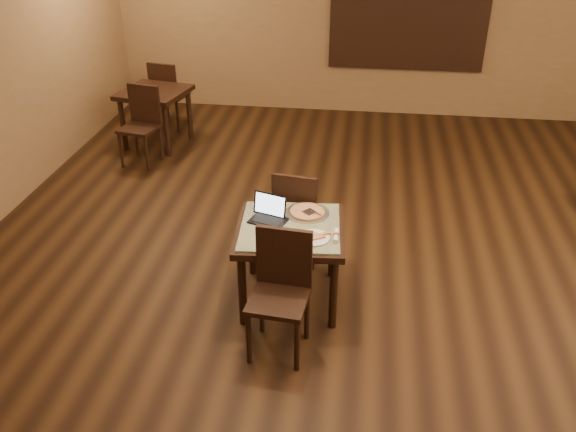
# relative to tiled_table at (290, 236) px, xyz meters

# --- Properties ---
(ground) EXTENTS (10.00, 10.00, 0.00)m
(ground) POSITION_rel_tiled_table_xyz_m (0.61, 0.10, -0.66)
(ground) COLOR black
(ground) RESTS_ON ground
(wall_back) EXTENTS (8.00, 0.02, 3.00)m
(wall_back) POSITION_rel_tiled_table_xyz_m (0.61, 5.10, 0.84)
(wall_back) COLOR #8C6447
(wall_back) RESTS_ON ground
(mural) EXTENTS (2.34, 0.05, 1.64)m
(mural) POSITION_rel_tiled_table_xyz_m (1.11, 5.06, 0.89)
(mural) COLOR #295799
(mural) RESTS_ON wall_back
(tiled_table) EXTENTS (0.99, 0.99, 0.76)m
(tiled_table) POSITION_rel_tiled_table_xyz_m (0.00, 0.00, 0.00)
(tiled_table) COLOR black
(tiled_table) RESTS_ON ground
(chair_main_near) EXTENTS (0.49, 0.49, 1.03)m
(chair_main_near) POSITION_rel_tiled_table_xyz_m (0.01, -0.61, -0.08)
(chair_main_near) COLOR black
(chair_main_near) RESTS_ON ground
(chair_main_far) EXTENTS (0.49, 0.49, 0.99)m
(chair_main_far) POSITION_rel_tiled_table_xyz_m (-0.01, 0.61, -0.10)
(chair_main_far) COLOR black
(chair_main_far) RESTS_ON ground
(laptop) EXTENTS (0.36, 0.32, 0.21)m
(laptop) POSITION_rel_tiled_table_xyz_m (-0.20, 0.10, 0.16)
(laptop) COLOR black
(laptop) RESTS_ON tiled_table
(plate) EXTENTS (0.26, 0.26, 0.01)m
(plate) POSITION_rel_tiled_table_xyz_m (0.22, -0.18, 0.11)
(plate) COLOR white
(plate) RESTS_ON tiled_table
(pizza_slice) EXTENTS (0.27, 0.27, 0.02)m
(pizza_slice) POSITION_rel_tiled_table_xyz_m (0.22, -0.18, 0.13)
(pizza_slice) COLOR beige
(pizza_slice) RESTS_ON plate
(pizza_pan) EXTENTS (0.39, 0.39, 0.01)m
(pizza_pan) POSITION_rel_tiled_table_xyz_m (0.12, 0.24, 0.11)
(pizza_pan) COLOR silver
(pizza_pan) RESTS_ON tiled_table
(pizza_whole) EXTENTS (0.31, 0.31, 0.02)m
(pizza_whole) POSITION_rel_tiled_table_xyz_m (0.12, 0.24, 0.12)
(pizza_whole) COLOR beige
(pizza_whole) RESTS_ON pizza_pan
(spatula) EXTENTS (0.24, 0.24, 0.01)m
(spatula) POSITION_rel_tiled_table_xyz_m (0.14, 0.22, 0.13)
(spatula) COLOR silver
(spatula) RESTS_ON pizza_whole
(napkin_roll) EXTENTS (0.05, 0.19, 0.04)m
(napkin_roll) POSITION_rel_tiled_table_xyz_m (0.40, -0.14, 0.12)
(napkin_roll) COLOR white
(napkin_roll) RESTS_ON tiled_table
(other_table_b) EXTENTS (0.98, 0.98, 0.79)m
(other_table_b) POSITION_rel_tiled_table_xyz_m (-2.34, 3.34, -0.00)
(other_table_b) COLOR black
(other_table_b) RESTS_ON ground
(other_table_b_chair_near) EXTENTS (0.52, 0.52, 1.02)m
(other_table_b_chair_near) POSITION_rel_tiled_table_xyz_m (-2.32, 2.75, -0.08)
(other_table_b_chair_near) COLOR black
(other_table_b_chair_near) RESTS_ON ground
(other_table_b_chair_far) EXTENTS (0.52, 0.52, 1.02)m
(other_table_b_chair_far) POSITION_rel_tiled_table_xyz_m (-2.35, 3.94, -0.08)
(other_table_b_chair_far) COLOR black
(other_table_b_chair_far) RESTS_ON ground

